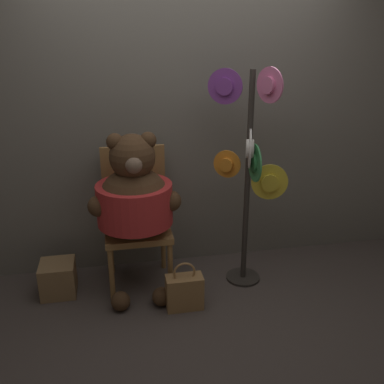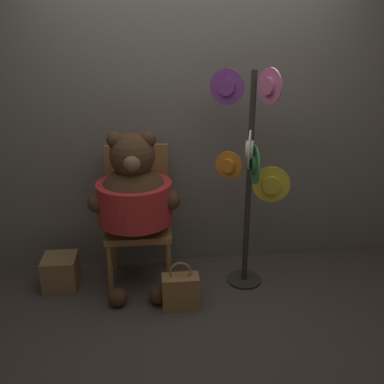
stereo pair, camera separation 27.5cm
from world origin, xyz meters
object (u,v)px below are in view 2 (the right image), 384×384
(chair, at_px, (138,211))
(teddy_bear, at_px, (134,197))
(hat_display_rack, at_px, (250,168))
(handbag_on_ground, at_px, (181,291))

(chair, distance_m, teddy_bear, 0.26)
(teddy_bear, height_order, hat_display_rack, hat_display_rack)
(hat_display_rack, height_order, handbag_on_ground, hat_display_rack)
(chair, relative_size, handbag_on_ground, 2.88)
(chair, distance_m, handbag_on_ground, 0.73)
(teddy_bear, relative_size, hat_display_rack, 0.74)
(hat_display_rack, bearing_deg, handbag_on_ground, -153.96)
(chair, xyz_separation_m, handbag_on_ground, (0.30, -0.48, -0.45))
(teddy_bear, bearing_deg, hat_display_rack, -2.67)
(chair, xyz_separation_m, teddy_bear, (-0.02, -0.18, 0.19))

